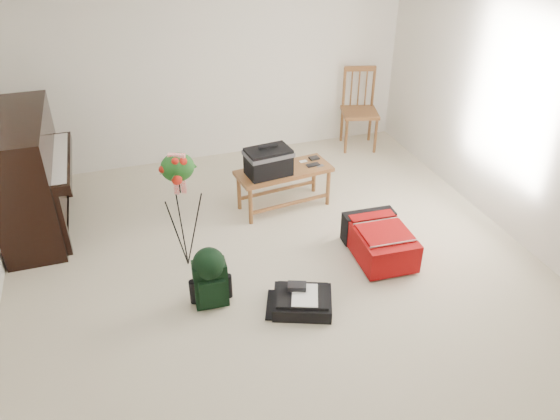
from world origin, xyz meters
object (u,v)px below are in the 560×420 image
object	(u,v)px
piano	(30,178)
dining_chair	(359,110)
green_backpack	(210,275)
black_duffel	(302,301)
flower_stand	(182,212)
bench	(273,164)
red_suitcase	(377,238)

from	to	relation	value
piano	dining_chair	bearing A→B (deg)	11.63
green_backpack	black_duffel	bearing A→B (deg)	-19.46
black_duffel	flower_stand	xyz separation A→B (m)	(-0.84, 0.94, 0.52)
black_duffel	green_backpack	size ratio (longest dim) A/B	1.07
piano	black_duffel	bearing A→B (deg)	-43.04
piano	bench	distance (m)	2.50
bench	dining_chair	size ratio (longest dim) A/B	1.02
red_suitcase	flower_stand	distance (m)	1.92
dining_chair	black_duffel	bearing A→B (deg)	-107.53
piano	bench	world-z (taller)	piano
bench	black_duffel	distance (m)	1.74
bench	flower_stand	distance (m)	1.30
bench	flower_stand	world-z (taller)	flower_stand
red_suitcase	flower_stand	xyz separation A→B (m)	(-1.83, 0.40, 0.43)
bench	flower_stand	xyz separation A→B (m)	(-1.09, -0.71, 0.03)
piano	flower_stand	bearing A→B (deg)	-39.54
piano	dining_chair	distance (m)	4.16
piano	green_backpack	xyz separation A→B (m)	(1.48, -1.77, -0.28)
piano	flower_stand	distance (m)	1.78
piano	red_suitcase	bearing A→B (deg)	-25.62
green_backpack	red_suitcase	bearing A→B (deg)	10.67
bench	dining_chair	bearing A→B (deg)	30.95
black_duffel	flower_stand	world-z (taller)	flower_stand
dining_chair	black_duffel	xyz separation A→B (m)	(-1.86, -2.91, -0.44)
bench	red_suitcase	bearing A→B (deg)	-63.71
bench	red_suitcase	size ratio (longest dim) A/B	1.40
bench	black_duffel	size ratio (longest dim) A/B	1.78
flower_stand	bench	bearing A→B (deg)	55.16
piano	dining_chair	size ratio (longest dim) A/B	1.40
piano	dining_chair	world-z (taller)	piano
bench	dining_chair	distance (m)	2.04
flower_stand	black_duffel	bearing A→B (deg)	-26.01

